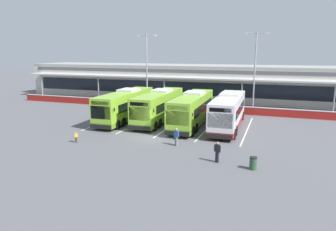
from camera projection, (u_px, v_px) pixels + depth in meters
ground_plane at (155, 137)px, 30.68m from camera, size 200.00×200.00×0.00m
terminal_building at (212, 82)px, 54.87m from camera, size 70.00×13.00×6.00m
red_barrier_wall at (193, 107)px, 43.93m from camera, size 60.00×0.40×1.10m
coach_bus_leftmost at (126, 106)px, 37.89m from camera, size 3.13×12.21×3.78m
coach_bus_left_centre at (159, 107)px, 37.33m from camera, size 3.13×12.21×3.78m
coach_bus_centre at (192, 110)px, 35.19m from camera, size 3.13×12.21×3.78m
coach_bus_right_centre at (228, 112)px, 34.09m from camera, size 3.13×12.21×3.78m
bay_stripe_far_west at (112, 119)px, 38.98m from camera, size 0.14×13.00×0.01m
bay_stripe_west at (142, 121)px, 37.60m from camera, size 0.14×13.00×0.01m
bay_stripe_mid_west at (174, 124)px, 36.21m from camera, size 0.14×13.00×0.01m
bay_stripe_centre at (209, 127)px, 34.82m from camera, size 0.14×13.00×0.01m
bay_stripe_mid_east at (247, 130)px, 33.43m from camera, size 0.14×13.00×0.01m
pedestrian_with_handbag at (176, 136)px, 27.63m from camera, size 0.63×0.49×1.62m
pedestrian_in_dark_coat at (217, 151)px, 23.41m from camera, size 0.53×0.38×1.62m
pedestrian_child at (76, 137)px, 28.60m from camera, size 0.26×0.29×1.00m
lamp_post_west at (147, 65)px, 48.05m from camera, size 3.24×0.28×11.00m
lamp_post_centre at (255, 67)px, 42.35m from camera, size 3.24×0.28×11.00m
litter_bin at (253, 163)px, 22.04m from camera, size 0.54×0.54×0.93m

